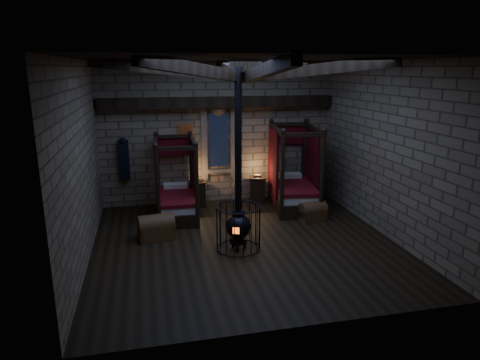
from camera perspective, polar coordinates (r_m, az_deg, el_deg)
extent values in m
cube|color=black|center=(10.24, 0.64, -8.38)|extent=(7.00, 7.00, 0.01)
cube|color=#847054|center=(12.99, -2.90, 6.21)|extent=(7.00, 0.02, 4.20)
cube|color=#847054|center=(6.36, 7.96, -2.94)|extent=(7.00, 0.02, 4.20)
cube|color=#847054|center=(9.46, -20.45, 2.09)|extent=(0.02, 7.00, 4.20)
cube|color=#847054|center=(10.95, 18.85, 3.84)|extent=(0.02, 7.00, 4.20)
cube|color=black|center=(9.42, 0.72, 15.83)|extent=(7.00, 7.00, 0.01)
cube|color=black|center=(12.71, -2.81, 10.33)|extent=(6.86, 0.35, 0.30)
cylinder|color=black|center=(9.42, 0.71, 14.92)|extent=(0.70, 0.70, 0.25)
cube|color=black|center=(12.97, -2.85, 5.31)|extent=(0.55, 0.04, 1.60)
cube|color=maroon|center=(12.82, -7.30, 6.00)|extent=(0.45, 0.03, 0.65)
cube|color=black|center=(12.78, -15.21, 2.61)|extent=(0.30, 0.10, 1.15)
cube|color=black|center=(13.70, 8.90, 3.74)|extent=(0.30, 0.10, 1.15)
cube|color=black|center=(12.05, -8.39, -4.03)|extent=(1.13, 2.07, 0.35)
cube|color=beige|center=(11.97, -8.44, -2.79)|extent=(1.00, 1.91, 0.22)
cube|color=maroon|center=(11.93, -8.46, -2.16)|extent=(1.06, 1.95, 0.10)
cube|color=beige|center=(12.62, -8.62, -0.77)|extent=(0.70, 0.37, 0.14)
cube|color=#53070B|center=(12.63, -8.87, 4.48)|extent=(1.08, 0.09, 0.54)
cylinder|color=black|center=(10.85, -10.92, -1.28)|extent=(0.11, 0.11, 2.15)
cylinder|color=black|center=(12.74, -10.93, 1.10)|extent=(0.11, 0.11, 2.15)
cylinder|color=black|center=(10.88, -5.76, -1.04)|extent=(0.11, 0.11, 2.15)
cylinder|color=black|center=(12.77, -6.54, 1.31)|extent=(0.11, 0.11, 2.15)
cube|color=#53070B|center=(12.07, -11.08, 0.57)|extent=(0.11, 1.47, 1.91)
cube|color=#53070B|center=(12.10, -6.16, 0.80)|extent=(0.11, 1.47, 1.91)
cube|color=black|center=(12.81, 7.10, -2.75)|extent=(1.49, 2.41, 0.39)
cube|color=beige|center=(12.72, 7.15, -1.45)|extent=(1.34, 2.22, 0.24)
cube|color=maroon|center=(12.68, 7.17, -0.79)|extent=(1.41, 2.27, 0.11)
cube|color=beige|center=(13.44, 6.50, 0.60)|extent=(0.81, 0.49, 0.15)
cube|color=#53070B|center=(13.48, 6.42, 6.07)|extent=(1.19, 0.23, 0.60)
cylinder|color=black|center=(11.41, 5.63, 0.34)|extent=(0.12, 0.12, 2.39)
cylinder|color=black|center=(13.50, 4.08, 2.62)|extent=(0.12, 0.12, 2.39)
cylinder|color=black|center=(11.65, 10.91, 0.43)|extent=(0.12, 0.12, 2.39)
cylinder|color=black|center=(13.70, 8.59, 2.67)|extent=(0.12, 0.12, 2.39)
cube|color=#53070B|center=(12.75, 4.43, 2.14)|extent=(0.30, 1.62, 2.12)
cube|color=#53070B|center=(12.97, 9.47, 2.20)|extent=(0.30, 1.62, 2.12)
cube|color=brown|center=(10.64, -11.08, -6.74)|extent=(0.92, 0.65, 0.35)
cylinder|color=brown|center=(10.58, -11.13, -5.86)|extent=(0.92, 0.65, 0.51)
cube|color=#A77F33|center=(10.58, -13.17, -6.98)|extent=(0.14, 0.54, 0.37)
cube|color=#A77F33|center=(10.71, -9.02, -6.49)|extent=(0.14, 0.54, 0.37)
cube|color=brown|center=(11.84, 9.64, -4.57)|extent=(0.78, 0.55, 0.30)
cylinder|color=brown|center=(11.79, 9.67, -3.90)|extent=(0.78, 0.55, 0.43)
cube|color=#A77F33|center=(11.67, 8.27, -4.80)|extent=(0.12, 0.45, 0.31)
cube|color=#A77F33|center=(12.01, 10.98, -4.35)|extent=(0.12, 0.45, 0.31)
cube|color=black|center=(12.79, -5.71, -1.95)|extent=(0.45, 0.43, 0.73)
cube|color=black|center=(12.68, -5.75, -0.27)|extent=(0.49, 0.47, 0.04)
cylinder|color=#A77F33|center=(12.65, -5.77, 0.19)|extent=(0.10, 0.10, 0.17)
cube|color=black|center=(13.16, 2.34, -1.36)|extent=(0.53, 0.51, 0.75)
cube|color=black|center=(13.06, 2.36, 0.32)|extent=(0.58, 0.57, 0.04)
cube|color=brown|center=(13.04, 2.37, 0.59)|extent=(0.22, 0.18, 0.05)
cylinder|color=black|center=(9.81, -0.23, -8.02)|extent=(0.41, 0.41, 0.10)
sphere|color=black|center=(9.68, -0.23, -6.19)|extent=(0.57, 0.57, 0.57)
cylinder|color=black|center=(9.58, -0.23, -4.48)|extent=(0.29, 0.29, 0.14)
cube|color=#FF5914|center=(9.43, -0.54, -6.77)|extent=(0.14, 0.07, 0.14)
cylinder|color=black|center=(9.18, -0.24, 5.11)|extent=(0.15, 0.15, 3.13)
torus|color=black|center=(9.88, -0.23, -9.01)|extent=(1.01, 1.01, 0.03)
torus|color=black|center=(9.53, -0.24, -3.61)|extent=(1.01, 1.01, 0.03)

